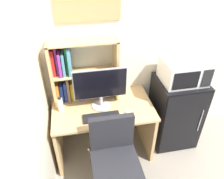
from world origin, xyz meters
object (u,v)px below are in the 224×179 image
object	(u,v)px
computer_mouse	(128,114)
mini_fridge	(175,111)
desk_chair	(114,165)
microwave	(184,71)
water_bottle	(60,105)
hutch_bookshelf	(75,73)
keyboard	(101,117)
monitor	(100,86)

from	to	relation	value
computer_mouse	mini_fridge	xyz separation A→B (m)	(0.69, 0.23, -0.28)
desk_chair	microwave	bearing A→B (deg)	32.92
water_bottle	desk_chair	size ratio (longest dim) A/B	0.20
computer_mouse	microwave	world-z (taller)	microwave
hutch_bookshelf	mini_fridge	xyz separation A→B (m)	(1.21, -0.19, -0.61)
water_bottle	desk_chair	distance (m)	0.85
keyboard	mini_fridge	distance (m)	1.04
hutch_bookshelf	desk_chair	xyz separation A→B (m)	(0.30, -0.78, -0.67)
microwave	computer_mouse	bearing A→B (deg)	-161.68
desk_chair	computer_mouse	bearing A→B (deg)	58.58
microwave	desk_chair	size ratio (longest dim) A/B	0.53
water_bottle	desk_chair	bearing A→B (deg)	-49.34
monitor	desk_chair	bearing A→B (deg)	-85.79
hutch_bookshelf	keyboard	world-z (taller)	hutch_bookshelf
monitor	keyboard	distance (m)	0.33
hutch_bookshelf	desk_chair	world-z (taller)	hutch_bookshelf
computer_mouse	hutch_bookshelf	bearing A→B (deg)	141.57
hutch_bookshelf	keyboard	xyz separation A→B (m)	(0.23, -0.41, -0.34)
monitor	computer_mouse	size ratio (longest dim) A/B	5.69
hutch_bookshelf	keyboard	distance (m)	0.58
hutch_bookshelf	mini_fridge	size ratio (longest dim) A/B	0.79
desk_chair	keyboard	bearing A→B (deg)	100.56
mini_fridge	desk_chair	size ratio (longest dim) A/B	1.02
microwave	desk_chair	distance (m)	1.28
hutch_bookshelf	mini_fridge	bearing A→B (deg)	-8.72
computer_mouse	mini_fridge	size ratio (longest dim) A/B	0.11
water_bottle	desk_chair	world-z (taller)	desk_chair
keyboard	microwave	bearing A→B (deg)	12.73
water_bottle	mini_fridge	xyz separation A→B (m)	(1.40, 0.02, -0.35)
mini_fridge	desk_chair	bearing A→B (deg)	-147.21
microwave	mini_fridge	bearing A→B (deg)	-90.11
desk_chair	water_bottle	bearing A→B (deg)	130.66
keyboard	desk_chair	distance (m)	0.50
keyboard	computer_mouse	world-z (taller)	computer_mouse
computer_mouse	desk_chair	distance (m)	0.55
monitor	mini_fridge	world-z (taller)	monitor
keyboard	water_bottle	bearing A→B (deg)	154.74
monitor	water_bottle	distance (m)	0.48
keyboard	mini_fridge	size ratio (longest dim) A/B	0.42
keyboard	hutch_bookshelf	bearing A→B (deg)	119.49
computer_mouse	mini_fridge	distance (m)	0.78
hutch_bookshelf	mini_fridge	distance (m)	1.37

